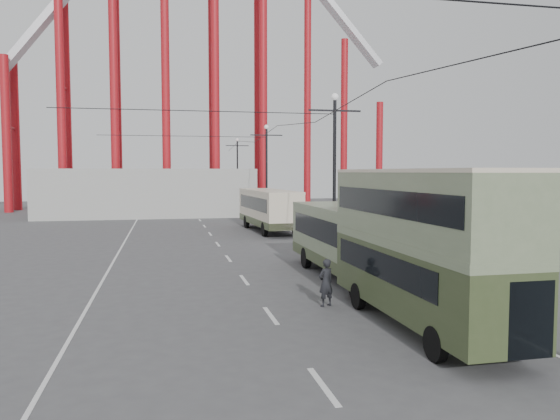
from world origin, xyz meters
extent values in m
plane|color=#48484A|center=(0.00, 0.00, 0.00)|extent=(160.00, 160.00, 0.00)
cube|color=silver|center=(-1.00, 19.00, 0.01)|extent=(0.15, 82.00, 0.01)
cube|color=silver|center=(5.40, 20.00, 0.01)|extent=(0.12, 120.00, 0.01)
cube|color=silver|center=(-7.00, 20.00, 0.01)|extent=(0.12, 120.00, 0.01)
cylinder|color=black|center=(5.60, 18.00, 4.50)|extent=(0.20, 0.20, 9.00)
cylinder|color=black|center=(5.60, 18.00, 0.25)|extent=(0.44, 0.44, 0.50)
cube|color=black|center=(5.60, 18.00, 8.30)|extent=(3.20, 0.10, 0.10)
sphere|color=white|center=(5.60, 18.00, 9.10)|extent=(0.44, 0.44, 0.44)
cylinder|color=black|center=(5.60, 40.00, 4.50)|extent=(0.20, 0.20, 9.00)
cylinder|color=black|center=(5.60, 40.00, 0.25)|extent=(0.44, 0.44, 0.50)
cube|color=black|center=(5.60, 40.00, 8.30)|extent=(3.20, 0.10, 0.10)
sphere|color=white|center=(5.60, 40.00, 9.10)|extent=(0.44, 0.44, 0.44)
cylinder|color=black|center=(5.60, 62.00, 4.50)|extent=(0.20, 0.20, 9.00)
cylinder|color=black|center=(5.60, 62.00, 0.25)|extent=(0.44, 0.44, 0.50)
cube|color=black|center=(5.60, 62.00, 8.30)|extent=(3.20, 0.10, 0.10)
sphere|color=white|center=(5.60, 62.00, 9.10)|extent=(0.44, 0.44, 0.44)
cylinder|color=maroon|center=(-22.00, 55.00, 9.00)|extent=(1.00, 1.00, 18.00)
cylinder|color=maroon|center=(-22.00, 59.00, 9.00)|extent=(1.00, 1.00, 18.00)
cylinder|color=maroon|center=(-16.00, 55.00, 13.50)|extent=(1.00, 1.00, 27.00)
cylinder|color=maroon|center=(-16.00, 59.00, 13.50)|extent=(1.00, 1.00, 27.00)
cylinder|color=maroon|center=(-10.00, 55.00, 18.00)|extent=(1.00, 1.00, 36.00)
cylinder|color=maroon|center=(-10.00, 59.00, 18.00)|extent=(1.00, 1.00, 36.00)
cylinder|color=maroon|center=(-4.00, 55.00, 22.50)|extent=(1.00, 1.00, 45.00)
cylinder|color=maroon|center=(-4.00, 59.00, 22.50)|extent=(1.00, 1.00, 45.00)
cylinder|color=maroon|center=(2.00, 59.00, 26.00)|extent=(1.00, 1.00, 52.00)
cylinder|color=maroon|center=(14.00, 56.00, 15.00)|extent=(0.90, 0.90, 30.00)
cylinder|color=maroon|center=(19.00, 56.00, 11.00)|extent=(0.90, 0.90, 22.00)
cylinder|color=maroon|center=(24.00, 56.00, 7.00)|extent=(0.90, 0.90, 14.00)
cube|color=silver|center=(19.00, 56.00, 24.00)|extent=(9.89, 2.00, 10.87)
cube|color=#A0A19B|center=(-6.00, 47.00, 2.50)|extent=(22.00, 10.00, 5.00)
cube|color=#323E21|center=(3.13, 1.78, 1.47)|extent=(2.33, 8.91, 1.95)
cube|color=black|center=(3.13, 1.78, 1.87)|extent=(2.35, 7.13, 0.80)
cube|color=#677455|center=(3.13, 1.78, 2.58)|extent=(2.35, 8.91, 0.27)
cube|color=#677455|center=(3.13, 1.78, 3.69)|extent=(2.33, 8.91, 1.95)
cube|color=black|center=(3.13, 1.78, 3.78)|extent=(2.36, 8.38, 0.76)
cube|color=beige|center=(3.13, 1.78, 4.72)|extent=(2.35, 8.91, 0.11)
cylinder|color=black|center=(2.10, 4.26, 0.44)|extent=(0.26, 0.89, 0.89)
cylinder|color=black|center=(4.11, 4.28, 0.44)|extent=(0.26, 0.89, 0.89)
cylinder|color=black|center=(2.16, -1.07, 0.44)|extent=(0.26, 0.89, 0.89)
cylinder|color=black|center=(4.17, -1.05, 0.44)|extent=(0.26, 0.89, 0.89)
cube|color=#677455|center=(3.55, 9.07, 1.76)|extent=(2.58, 11.06, 2.41)
cube|color=black|center=(3.55, 9.07, 2.16)|extent=(2.61, 9.85, 0.95)
cube|color=#323E21|center=(3.55, 9.07, 0.80)|extent=(2.61, 11.06, 0.50)
cube|color=#677455|center=(3.55, 9.07, 3.04)|extent=(2.60, 11.06, 0.16)
cylinder|color=black|center=(2.39, 12.18, 0.50)|extent=(0.29, 1.01, 1.00)
cylinder|color=black|center=(4.66, 12.19, 0.50)|extent=(0.29, 1.01, 1.00)
cylinder|color=black|center=(2.43, 5.55, 0.50)|extent=(0.29, 1.01, 1.00)
cylinder|color=black|center=(4.70, 5.57, 0.50)|extent=(0.29, 1.01, 1.00)
cube|color=beige|center=(3.72, 28.98, 1.83)|extent=(3.25, 10.62, 2.52)
cube|color=black|center=(3.72, 28.98, 2.25)|extent=(3.21, 9.37, 1.00)
cube|color=#323E21|center=(3.72, 28.98, 0.84)|extent=(3.28, 10.62, 0.52)
cube|color=beige|center=(3.72, 28.98, 3.18)|extent=(3.27, 10.62, 0.17)
cylinder|color=black|center=(2.37, 31.63, 0.52)|extent=(0.36, 1.06, 1.05)
cylinder|color=black|center=(4.73, 31.77, 0.52)|extent=(0.36, 1.06, 1.05)
cylinder|color=black|center=(2.72, 25.77, 0.52)|extent=(0.36, 1.06, 1.05)
cylinder|color=black|center=(5.09, 25.92, 0.52)|extent=(0.36, 1.06, 1.05)
imported|color=black|center=(1.12, 4.83, 0.83)|extent=(0.72, 0.61, 1.67)
camera|label=1|loc=(-4.34, -13.17, 4.68)|focal=35.00mm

